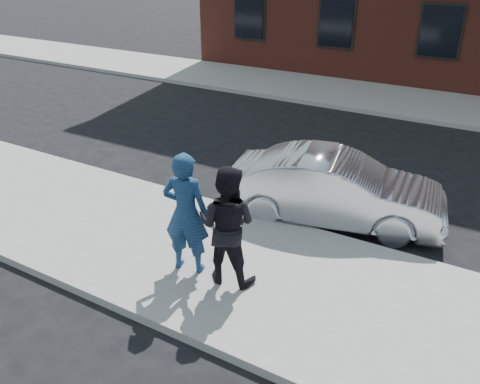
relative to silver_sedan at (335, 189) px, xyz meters
The scene contains 8 objects.
ground 2.45m from the silver_sedan, 101.57° to the right, with size 100.00×100.00×0.00m, color black.
near_sidewalk 2.66m from the silver_sedan, 100.46° to the right, with size 50.00×3.50×0.15m, color gray.
near_curb 1.08m from the silver_sedan, 122.11° to the right, with size 50.00×0.10×0.15m, color #999691.
far_sidewalk 8.98m from the silver_sedan, 93.01° to the left, with size 50.00×3.50×0.15m, color gray.
far_curb 7.19m from the silver_sedan, 93.77° to the left, with size 50.00×0.10×0.15m, color #999691.
silver_sedan is the anchor object (origin of this frame).
man_hoodie 3.30m from the silver_sedan, 114.62° to the right, with size 0.84×0.66×2.03m.
man_peacoat 2.99m from the silver_sedan, 102.90° to the right, with size 1.04×0.87×1.93m.
Camera 1 is at (3.36, -6.22, 4.95)m, focal length 38.00 mm.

